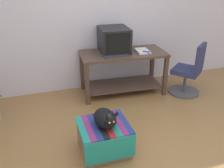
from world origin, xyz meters
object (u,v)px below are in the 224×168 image
Objects in this scene: ottoman_with_blanket at (104,138)px; desk at (123,65)px; keyboard at (115,55)px; stapler at (146,53)px; cat at (106,118)px; office_chair at (190,73)px; tv_monitor at (114,40)px; book at (142,51)px.

desk is at bearing 61.85° from ottoman_with_blanket.
ottoman_with_blanket is (-0.56, -1.25, -0.55)m from keyboard.
stapler is at bearing 48.41° from ottoman_with_blanket.
keyboard is at bearing 61.62° from cat.
office_chair is at bearing -13.96° from keyboard.
cat is 0.43× the size of office_chair.
desk is 2.50× the size of ottoman_with_blanket.
ottoman_with_blanket is (-0.62, -1.49, -0.73)m from tv_monitor.
ottoman_with_blanket is at bearing 107.37° from cat.
tv_monitor is 1.69m from cat.
stapler is at bearing -24.74° from desk.
stapler is (1.06, 1.24, 0.27)m from cat.
desk is 1.60× the size of office_chair.
ottoman_with_blanket is 0.64× the size of office_chair.
ottoman_with_blanket is at bearing -115.48° from keyboard.
keyboard is at bearing 127.35° from stapler.
office_chair is 0.83m from stapler.
office_chair reaches higher than book.
book is (0.50, 0.06, 0.00)m from keyboard.
stapler reaches higher than desk.
tv_monitor is 5.01× the size of stapler.
keyboard is 3.64× the size of stapler.
office_chair reaches higher than stapler.
ottoman_with_blanket is (-0.74, -1.38, -0.31)m from desk.
ottoman_with_blanket is at bearing -179.19° from stapler.
ottoman_with_blanket is 0.29m from cat.
book is 1.77m from ottoman_with_blanket.
cat is 3.49× the size of stapler.
book is 2.69× the size of stapler.
cat is (-1.04, -1.35, -0.26)m from book.
tv_monitor is 1.38× the size of keyboard.
desk is at bearing 34.12° from keyboard.
tv_monitor is at bearing 144.30° from desk.
keyboard is at bearing -51.81° from office_chair.
stapler is at bearing 44.02° from cat.
book is 0.77× the size of cat.
desk reaches higher than ottoman_with_blanket.
ottoman_with_blanket is 1.70m from stapler.
desk is at bearing -60.54° from office_chair.
keyboard is 1.04× the size of cat.
tv_monitor is at bearing 100.67° from stapler.
tv_monitor is 0.30m from keyboard.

